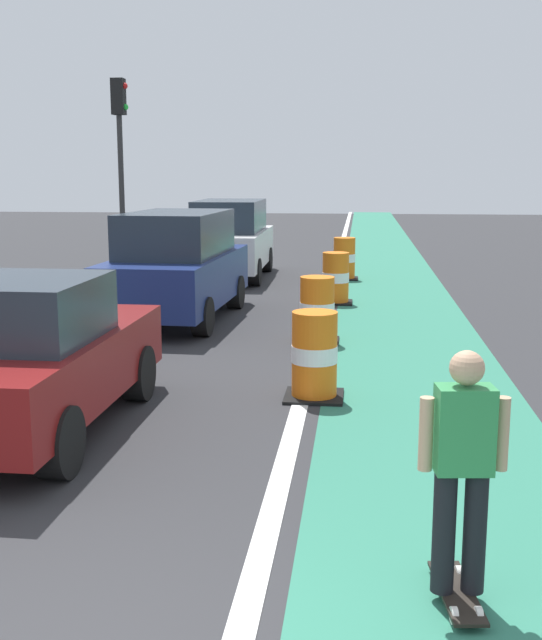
% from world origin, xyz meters
% --- Properties ---
extents(bike_lane_strip, '(2.50, 80.00, 0.01)m').
position_xyz_m(bike_lane_strip, '(2.40, 12.00, 0.00)').
color(bike_lane_strip, '#2D755B').
rests_on(bike_lane_strip, ground).
extents(lane_divider_stripe, '(0.20, 80.00, 0.01)m').
position_xyz_m(lane_divider_stripe, '(0.90, 12.00, 0.01)').
color(lane_divider_stripe, silver).
rests_on(lane_divider_stripe, ground).
extents(skateboarder_on_lane, '(0.57, 0.82, 1.69)m').
position_xyz_m(skateboarder_on_lane, '(2.25, 1.23, 0.91)').
color(skateboarder_on_lane, black).
rests_on(skateboarder_on_lane, ground).
extents(parked_sedan_nearest, '(1.95, 4.12, 1.70)m').
position_xyz_m(parked_sedan_nearest, '(-1.94, 4.23, 0.83)').
color(parked_sedan_nearest, maroon).
rests_on(parked_sedan_nearest, ground).
extents(parked_suv_second, '(2.07, 4.67, 2.04)m').
position_xyz_m(parked_suv_second, '(-1.82, 10.89, 1.04)').
color(parked_suv_second, navy).
rests_on(parked_suv_second, ground).
extents(parked_suv_third, '(1.97, 4.63, 2.04)m').
position_xyz_m(parked_suv_third, '(-1.81, 16.97, 1.04)').
color(parked_suv_third, silver).
rests_on(parked_suv_third, ground).
extents(traffic_barrel_front, '(0.73, 0.73, 1.09)m').
position_xyz_m(traffic_barrel_front, '(1.05, 5.88, 0.53)').
color(traffic_barrel_front, orange).
rests_on(traffic_barrel_front, ground).
extents(traffic_barrel_mid, '(0.73, 0.73, 1.09)m').
position_xyz_m(traffic_barrel_mid, '(0.90, 9.16, 0.53)').
color(traffic_barrel_mid, orange).
rests_on(traffic_barrel_mid, ground).
extents(traffic_barrel_back, '(0.73, 0.73, 1.09)m').
position_xyz_m(traffic_barrel_back, '(1.08, 13.14, 0.53)').
color(traffic_barrel_back, orange).
rests_on(traffic_barrel_back, ground).
extents(traffic_barrel_far, '(0.73, 0.73, 1.09)m').
position_xyz_m(traffic_barrel_far, '(1.19, 17.02, 0.53)').
color(traffic_barrel_far, orange).
rests_on(traffic_barrel_far, ground).
extents(traffic_light_corner, '(0.41, 0.32, 5.10)m').
position_xyz_m(traffic_light_corner, '(-4.59, 16.63, 3.50)').
color(traffic_light_corner, '#2D2D2D').
rests_on(traffic_light_corner, ground).
extents(pedestrian_crossing, '(0.34, 0.20, 1.61)m').
position_xyz_m(pedestrian_crossing, '(-3.99, 17.36, 0.86)').
color(pedestrian_crossing, '#33333D').
rests_on(pedestrian_crossing, ground).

